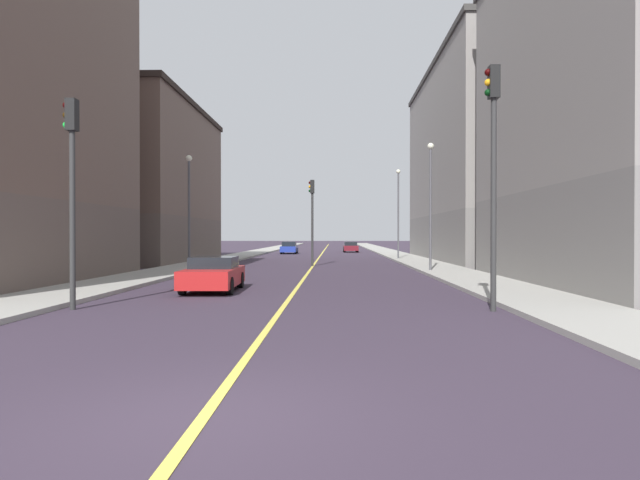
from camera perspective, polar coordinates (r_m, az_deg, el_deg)
name	(u,v)px	position (r m, az deg, el deg)	size (l,w,h in m)	color
ground_plane	(204,417)	(6.89, -11.85, -17.41)	(400.00, 400.00, 0.00)	#352B39
sidewalk_left	(399,256)	(55.79, 8.15, -1.61)	(3.20, 168.00, 0.15)	#9E9B93
sidewalk_right	(241,256)	(56.22, -8.11, -1.59)	(3.20, 168.00, 0.15)	#9E9B93
lane_center_stripe	(320,256)	(55.44, -0.01, -1.69)	(0.16, 154.00, 0.01)	#E5D14C
building_left_near	(637,97)	(27.09, 29.81, 12.65)	(9.32, 16.95, 15.68)	slate
building_left_mid	(484,164)	(48.85, 16.54, 7.54)	(9.32, 25.60, 16.23)	slate
building_right_midblock	(141,184)	(46.86, -17.92, 5.55)	(9.32, 18.92, 12.51)	brown
traffic_light_left_near	(493,155)	(16.26, 17.38, 8.36)	(0.40, 0.32, 6.81)	#2D2D2D
traffic_light_right_near	(72,173)	(17.29, -24.18, 6.27)	(0.40, 0.32, 5.98)	#2D2D2D
traffic_light_median_far	(312,210)	(37.81, -0.82, 3.07)	(0.40, 0.32, 5.88)	#2D2D2D
street_lamp_left_near	(431,193)	(32.04, 11.30, 4.75)	(0.36, 0.36, 7.19)	#4C4C51
street_lamp_right_near	(189,199)	(32.97, -13.32, 4.08)	(0.36, 0.36, 6.59)	#4C4C51
street_lamp_left_far	(398,205)	(47.86, 8.06, 3.60)	(0.36, 0.36, 7.59)	#4C4C51
car_red	(213,274)	(21.40, -10.92, -3.48)	(1.99, 4.32, 1.30)	red
car_blue	(289,248)	(63.68, -3.19, -0.82)	(1.84, 4.59, 1.38)	#23389E
car_maroon	(351,247)	(69.22, 3.17, -0.74)	(1.87, 4.21, 1.29)	maroon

